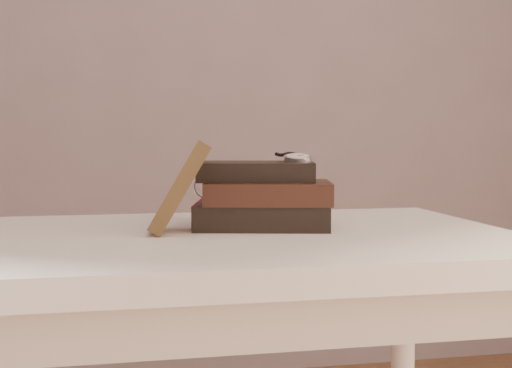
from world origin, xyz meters
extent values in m
cube|color=gray|center=(0.00, 1.75, 1.35)|extent=(3.50, 0.02, 2.70)
cube|color=white|center=(0.00, 0.35, 0.73)|extent=(1.00, 0.60, 0.04)
cube|color=white|center=(0.00, 0.35, 0.67)|extent=(0.88, 0.49, 0.08)
cube|color=black|center=(0.10, 0.41, 0.77)|extent=(0.25, 0.20, 0.04)
cube|color=beige|center=(0.10, 0.41, 0.77)|extent=(0.24, 0.19, 0.03)
cube|color=gold|center=(0.00, 0.45, 0.77)|extent=(0.01, 0.01, 0.04)
cube|color=maroon|center=(-0.01, 0.43, 0.77)|extent=(0.04, 0.14, 0.04)
cube|color=black|center=(0.11, 0.40, 0.81)|extent=(0.24, 0.19, 0.04)
cube|color=beige|center=(0.11, 0.40, 0.81)|extent=(0.23, 0.17, 0.03)
cube|color=gold|center=(0.01, 0.44, 0.81)|extent=(0.01, 0.01, 0.04)
cube|color=black|center=(0.09, 0.42, 0.85)|extent=(0.22, 0.18, 0.03)
cube|color=beige|center=(0.09, 0.42, 0.85)|extent=(0.21, 0.16, 0.03)
cube|color=gold|center=(0.00, 0.46, 0.85)|extent=(0.01, 0.01, 0.03)
cube|color=#3A2916|center=(-0.04, 0.37, 0.83)|extent=(0.11, 0.11, 0.15)
cylinder|color=silver|center=(0.16, 0.38, 0.87)|extent=(0.06, 0.06, 0.02)
cylinder|color=white|center=(0.16, 0.38, 0.87)|extent=(0.05, 0.05, 0.01)
torus|color=silver|center=(0.16, 0.38, 0.87)|extent=(0.05, 0.05, 0.01)
cylinder|color=silver|center=(0.16, 0.41, 0.87)|extent=(0.01, 0.01, 0.01)
cube|color=black|center=(0.16, 0.38, 0.87)|extent=(0.00, 0.01, 0.00)
cube|color=black|center=(0.16, 0.38, 0.87)|extent=(0.01, 0.00, 0.00)
sphere|color=black|center=(0.16, 0.41, 0.87)|extent=(0.01, 0.01, 0.01)
sphere|color=black|center=(0.16, 0.42, 0.88)|extent=(0.01, 0.01, 0.01)
sphere|color=black|center=(0.16, 0.43, 0.88)|extent=(0.01, 0.01, 0.01)
sphere|color=black|center=(0.16, 0.44, 0.88)|extent=(0.01, 0.01, 0.01)
sphere|color=black|center=(0.16, 0.45, 0.88)|extent=(0.01, 0.01, 0.01)
sphere|color=black|center=(0.15, 0.46, 0.87)|extent=(0.01, 0.01, 0.01)
sphere|color=black|center=(0.15, 0.46, 0.87)|extent=(0.01, 0.01, 0.01)
sphere|color=black|center=(0.15, 0.47, 0.87)|extent=(0.01, 0.01, 0.01)
sphere|color=black|center=(0.15, 0.48, 0.87)|extent=(0.01, 0.01, 0.01)
sphere|color=black|center=(0.15, 0.49, 0.87)|extent=(0.01, 0.01, 0.01)
sphere|color=black|center=(0.15, 0.50, 0.87)|extent=(0.01, 0.01, 0.01)
torus|color=silver|center=(0.01, 0.50, 0.81)|extent=(0.05, 0.02, 0.05)
torus|color=silver|center=(0.06, 0.49, 0.81)|extent=(0.05, 0.02, 0.05)
cylinder|color=silver|center=(0.04, 0.49, 0.82)|extent=(0.01, 0.01, 0.00)
cylinder|color=silver|center=(0.00, 0.55, 0.81)|extent=(0.03, 0.10, 0.02)
cylinder|color=silver|center=(0.09, 0.53, 0.81)|extent=(0.03, 0.10, 0.02)
camera|label=1|loc=(-0.13, -0.70, 0.90)|focal=46.00mm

